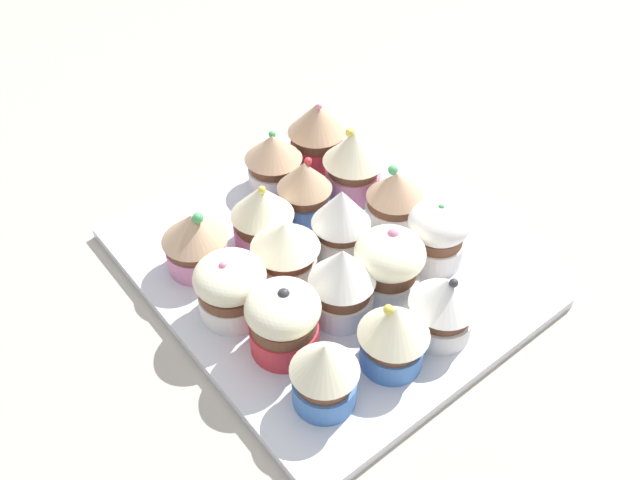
% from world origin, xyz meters
% --- Properties ---
extents(ground_plane, '(1.80, 1.80, 0.03)m').
position_xyz_m(ground_plane, '(0.00, 0.00, -0.01)').
color(ground_plane, '#B2A899').
extents(baking_tray, '(0.31, 0.38, 0.01)m').
position_xyz_m(baking_tray, '(0.00, 0.00, 0.01)').
color(baking_tray, silver).
rests_on(baking_tray, ground_plane).
extents(cupcake_0, '(0.07, 0.07, 0.08)m').
position_xyz_m(cupcake_0, '(-0.10, -0.13, 0.05)').
color(cupcake_0, '#D1333D').
rests_on(cupcake_0, baking_tray).
extents(cupcake_1, '(0.06, 0.06, 0.07)m').
position_xyz_m(cupcake_1, '(-0.04, -0.13, 0.05)').
color(cupcake_1, white).
rests_on(cupcake_1, baking_tray).
extents(cupcake_2, '(0.07, 0.07, 0.08)m').
position_xyz_m(cupcake_2, '(-0.10, -0.06, 0.05)').
color(cupcake_2, pink).
rests_on(cupcake_2, baking_tray).
extents(cupcake_3, '(0.06, 0.06, 0.07)m').
position_xyz_m(cupcake_3, '(-0.03, -0.07, 0.05)').
color(cupcake_3, '#477AC6').
rests_on(cupcake_3, baking_tray).
extents(cupcake_4, '(0.06, 0.06, 0.07)m').
position_xyz_m(cupcake_4, '(0.03, -0.06, 0.05)').
color(cupcake_4, pink).
rests_on(cupcake_4, baking_tray).
extents(cupcake_5, '(0.06, 0.06, 0.07)m').
position_xyz_m(cupcake_5, '(0.10, -0.07, 0.05)').
color(cupcake_5, pink).
rests_on(cupcake_5, baking_tray).
extents(cupcake_6, '(0.06, 0.06, 0.07)m').
position_xyz_m(cupcake_6, '(-0.10, -0.00, 0.04)').
color(cupcake_6, white).
rests_on(cupcake_6, baking_tray).
extents(cupcake_7, '(0.06, 0.06, 0.08)m').
position_xyz_m(cupcake_7, '(-0.03, 0.00, 0.05)').
color(cupcake_7, white).
rests_on(cupcake_7, baking_tray).
extents(cupcake_8, '(0.07, 0.07, 0.07)m').
position_xyz_m(cupcake_8, '(0.04, -0.01, 0.05)').
color(cupcake_8, white).
rests_on(cupcake_8, baking_tray).
extents(cupcake_9, '(0.07, 0.07, 0.07)m').
position_xyz_m(cupcake_9, '(0.10, 0.00, 0.04)').
color(cupcake_9, white).
rests_on(cupcake_9, baking_tray).
extents(cupcake_10, '(0.06, 0.06, 0.07)m').
position_xyz_m(cupcake_10, '(-0.09, 0.07, 0.05)').
color(cupcake_10, white).
rests_on(cupcake_10, baking_tray).
extents(cupcake_11, '(0.07, 0.07, 0.07)m').
position_xyz_m(cupcake_11, '(-0.03, 0.07, 0.05)').
color(cupcake_11, white).
rests_on(cupcake_11, baking_tray).
extents(cupcake_12, '(0.06, 0.06, 0.08)m').
position_xyz_m(cupcake_12, '(0.03, 0.06, 0.05)').
color(cupcake_12, white).
rests_on(cupcake_12, baking_tray).
extents(cupcake_13, '(0.06, 0.06, 0.07)m').
position_xyz_m(cupcake_13, '(0.09, 0.06, 0.05)').
color(cupcake_13, '#D1333D').
rests_on(cupcake_13, baking_tray).
extents(cupcake_14, '(0.06, 0.06, 0.07)m').
position_xyz_m(cupcake_14, '(-0.03, 0.13, 0.05)').
color(cupcake_14, white).
rests_on(cupcake_14, baking_tray).
extents(cupcake_15, '(0.06, 0.06, 0.07)m').
position_xyz_m(cupcake_15, '(0.03, 0.13, 0.05)').
color(cupcake_15, '#477AC6').
rests_on(cupcake_15, baking_tray).
extents(cupcake_16, '(0.06, 0.06, 0.07)m').
position_xyz_m(cupcake_16, '(0.10, 0.13, 0.05)').
color(cupcake_16, '#477AC6').
rests_on(cupcake_16, baking_tray).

